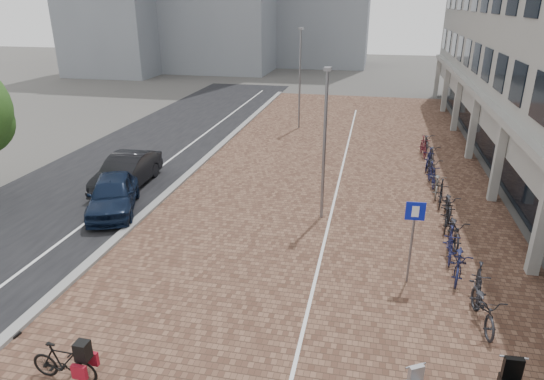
{
  "coord_description": "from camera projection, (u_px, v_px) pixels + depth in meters",
  "views": [
    {
      "loc": [
        3.54,
        -10.28,
        7.99
      ],
      "look_at": [
        0.0,
        6.0,
        1.3
      ],
      "focal_mm": 31.17,
      "sensor_mm": 36.0,
      "label": 1
    }
  ],
  "objects": [
    {
      "name": "ground",
      "position": [
        226.0,
        313.0,
        13.0
      ],
      "size": [
        140.0,
        140.0,
        0.0
      ],
      "primitive_type": "plane",
      "color": "#474442",
      "rests_on": "ground"
    },
    {
      "name": "hero_bike",
      "position": [
        64.0,
        362.0,
        10.51
      ],
      "size": [
        1.65,
        0.5,
        1.16
      ],
      "rotation": [
        0.0,
        0.0,
        1.55
      ],
      "color": "black",
      "rests_on": "ground"
    },
    {
      "name": "parking_sign",
      "position": [
        413.0,
        229.0,
        13.74
      ],
      "size": [
        0.56,
        0.1,
        2.67
      ],
      "rotation": [
        0.0,
        0.0,
        0.07
      ],
      "color": "slate",
      "rests_on": "ground"
    },
    {
      "name": "curb",
      "position": [
        202.0,
        163.0,
        24.86
      ],
      "size": [
        0.35,
        42.0,
        0.14
      ],
      "primitive_type": "cube",
      "color": "gray",
      "rests_on": "ground"
    },
    {
      "name": "car_dark",
      "position": [
        127.0,
        171.0,
        21.56
      ],
      "size": [
        1.79,
        4.64,
        1.51
      ],
      "primitive_type": "imported",
      "rotation": [
        0.0,
        0.0,
        0.04
      ],
      "color": "black",
      "rests_on": "ground"
    },
    {
      "name": "street_asphalt",
      "position": [
        134.0,
        159.0,
        25.65
      ],
      "size": [
        8.0,
        50.0,
        0.03
      ],
      "primitive_type": "cube",
      "color": "black",
      "rests_on": "ground"
    },
    {
      "name": "plaza_brick",
      "position": [
        337.0,
        173.0,
        23.48
      ],
      "size": [
        14.5,
        42.0,
        0.04
      ],
      "primitive_type": "cube",
      "color": "brown",
      "rests_on": "ground"
    },
    {
      "name": "lamp_near",
      "position": [
        324.0,
        148.0,
        17.62
      ],
      "size": [
        0.12,
        0.12,
        5.77
      ],
      "primitive_type": "cylinder",
      "color": "slate",
      "rests_on": "ground"
    },
    {
      "name": "car_navy",
      "position": [
        113.0,
        194.0,
        19.07
      ],
      "size": [
        3.27,
        4.71,
        1.49
      ],
      "primitive_type": "imported",
      "rotation": [
        0.0,
        0.0,
        0.38
      ],
      "color": "black",
      "rests_on": "ground"
    },
    {
      "name": "lamp_far",
      "position": [
        300.0,
        80.0,
        30.64
      ],
      "size": [
        0.12,
        0.12,
        6.39
      ],
      "primitive_type": "cylinder",
      "color": "slate",
      "rests_on": "ground"
    },
    {
      "name": "bike_row",
      "position": [
        442.0,
        193.0,
        19.71
      ],
      "size": [
        1.27,
        18.11,
        1.05
      ],
      "color": "black",
      "rests_on": "ground"
    },
    {
      "name": "shoes",
      "position": [
        13.0,
        337.0,
        12.02
      ],
      "size": [
        0.35,
        0.3,
        0.08
      ],
      "primitive_type": null,
      "rotation": [
        0.0,
        0.0,
        -0.09
      ],
      "color": "black",
      "rests_on": "ground"
    },
    {
      "name": "lane_line",
      "position": [
        168.0,
        161.0,
        25.25
      ],
      "size": [
        0.12,
        44.0,
        0.0
      ],
      "primitive_type": "cube",
      "color": "white",
      "rests_on": "street_asphalt"
    },
    {
      "name": "parking_line",
      "position": [
        341.0,
        173.0,
        23.43
      ],
      "size": [
        0.1,
        30.0,
        0.0
      ],
      "primitive_type": "cube",
      "color": "white",
      "rests_on": "plaza_brick"
    }
  ]
}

